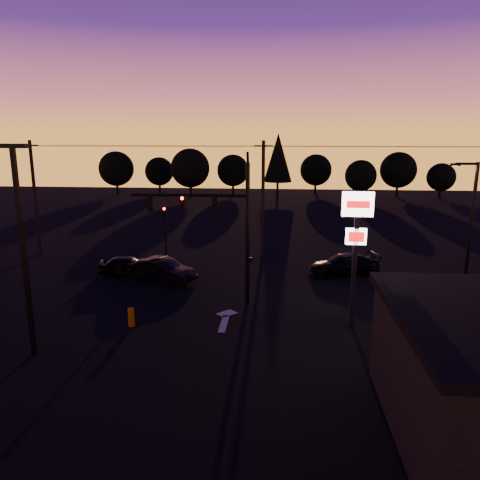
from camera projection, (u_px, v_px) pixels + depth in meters
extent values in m
plane|color=black|center=(211.00, 331.00, 23.04)|extent=(120.00, 120.00, 0.00)
cube|color=beige|center=(224.00, 324.00, 23.97)|extent=(0.35, 2.20, 0.01)
cube|color=beige|center=(227.00, 313.00, 25.33)|extent=(1.20, 1.20, 0.01)
cylinder|color=black|center=(247.00, 235.00, 25.90)|extent=(0.24, 0.24, 8.00)
cylinder|color=black|center=(248.00, 159.00, 24.96)|extent=(0.14, 0.52, 0.76)
cylinder|color=black|center=(189.00, 195.00, 25.67)|extent=(6.50, 0.16, 0.16)
cube|color=black|center=(215.00, 205.00, 25.66)|extent=(0.32, 0.22, 0.95)
sphere|color=black|center=(215.00, 199.00, 25.46)|extent=(0.18, 0.18, 0.18)
sphere|color=black|center=(215.00, 204.00, 25.53)|extent=(0.18, 0.18, 0.18)
sphere|color=black|center=(215.00, 210.00, 25.59)|extent=(0.18, 0.18, 0.18)
cube|color=black|center=(183.00, 204.00, 25.81)|extent=(0.32, 0.22, 0.95)
sphere|color=#FF0705|center=(182.00, 198.00, 25.60)|extent=(0.18, 0.18, 0.18)
sphere|color=black|center=(182.00, 204.00, 25.67)|extent=(0.18, 0.18, 0.18)
sphere|color=black|center=(182.00, 209.00, 25.74)|extent=(0.18, 0.18, 0.18)
cube|color=black|center=(151.00, 204.00, 25.95)|extent=(0.32, 0.22, 0.95)
sphere|color=black|center=(150.00, 198.00, 25.75)|extent=(0.18, 0.18, 0.18)
sphere|color=black|center=(150.00, 203.00, 25.82)|extent=(0.18, 0.18, 0.18)
sphere|color=black|center=(150.00, 209.00, 25.88)|extent=(0.18, 0.18, 0.18)
cube|color=black|center=(251.00, 260.00, 26.20)|extent=(0.22, 0.18, 0.28)
cylinder|color=black|center=(166.00, 241.00, 34.20)|extent=(0.14, 0.14, 3.60)
cube|color=black|center=(165.00, 213.00, 33.73)|extent=(0.30, 0.20, 0.90)
sphere|color=#FF0705|center=(164.00, 209.00, 33.54)|extent=(0.18, 0.18, 0.18)
sphere|color=black|center=(164.00, 213.00, 33.60)|extent=(0.18, 0.18, 0.18)
sphere|color=black|center=(164.00, 216.00, 33.67)|extent=(0.18, 0.18, 0.18)
cube|color=black|center=(24.00, 256.00, 19.72)|extent=(0.18, 0.18, 9.00)
cube|color=black|center=(4.00, 146.00, 18.72)|extent=(0.55, 0.30, 0.18)
cube|color=black|center=(20.00, 146.00, 18.66)|extent=(0.55, 0.30, 0.18)
cube|color=black|center=(354.00, 264.00, 23.21)|extent=(0.22, 0.22, 6.40)
cube|color=white|center=(358.00, 204.00, 22.54)|extent=(1.50, 0.25, 1.20)
cube|color=red|center=(358.00, 205.00, 22.40)|extent=(1.10, 0.02, 0.35)
cube|color=white|center=(356.00, 236.00, 22.90)|extent=(1.00, 0.22, 0.80)
cube|color=red|center=(356.00, 237.00, 22.77)|extent=(0.75, 0.02, 0.50)
cylinder|color=black|center=(470.00, 234.00, 26.35)|extent=(0.20, 0.20, 8.00)
cylinder|color=black|center=(467.00, 164.00, 25.52)|extent=(1.20, 0.14, 0.14)
cube|color=black|center=(455.00, 165.00, 25.58)|extent=(0.50, 0.22, 0.14)
plane|color=#FFB759|center=(455.00, 166.00, 25.60)|extent=(0.35, 0.35, 0.00)
cylinder|color=black|center=(35.00, 198.00, 36.91)|extent=(0.26, 0.26, 9.00)
cube|color=black|center=(30.00, 145.00, 35.98)|extent=(1.40, 0.10, 0.10)
cylinder|color=black|center=(263.00, 201.00, 35.46)|extent=(0.26, 0.26, 9.00)
cube|color=black|center=(264.00, 146.00, 34.54)|extent=(1.40, 0.10, 0.10)
cylinder|color=black|center=(142.00, 146.00, 34.69)|extent=(18.00, 0.02, 0.02)
cylinder|color=black|center=(144.00, 146.00, 35.26)|extent=(18.00, 0.02, 0.02)
cylinder|color=black|center=(147.00, 146.00, 35.85)|extent=(18.00, 0.02, 0.02)
cylinder|color=black|center=(390.00, 147.00, 33.24)|extent=(18.00, 0.02, 0.02)
cylinder|color=black|center=(388.00, 146.00, 33.81)|extent=(18.00, 0.02, 0.02)
cylinder|color=black|center=(386.00, 147.00, 34.41)|extent=(18.00, 0.02, 0.02)
cube|color=black|center=(422.00, 343.00, 18.62)|extent=(2.20, 0.05, 1.60)
cylinder|color=#B56A00|center=(131.00, 317.00, 23.58)|extent=(0.32, 0.32, 0.95)
cylinder|color=black|center=(118.00, 190.00, 73.18)|extent=(0.36, 0.36, 1.62)
sphere|color=black|center=(116.00, 169.00, 72.44)|extent=(5.36, 5.36, 5.36)
cylinder|color=black|center=(160.00, 188.00, 75.63)|extent=(0.36, 0.36, 1.38)
sphere|color=black|center=(159.00, 171.00, 75.02)|extent=(4.54, 4.54, 4.54)
cylinder|color=black|center=(191.00, 192.00, 70.25)|extent=(0.36, 0.36, 1.75)
sphere|color=black|center=(190.00, 168.00, 69.47)|extent=(5.77, 5.78, 5.78)
cylinder|color=black|center=(233.00, 190.00, 73.68)|extent=(0.36, 0.36, 1.50)
sphere|color=black|center=(233.00, 170.00, 73.01)|extent=(4.95, 4.95, 4.95)
cylinder|color=black|center=(277.00, 190.00, 70.11)|extent=(0.36, 0.36, 2.38)
cone|color=black|center=(278.00, 157.00, 69.04)|extent=(4.18, 4.18, 7.12)
cylinder|color=black|center=(315.00, 189.00, 74.58)|extent=(0.36, 0.36, 1.50)
sphere|color=black|center=(316.00, 170.00, 73.90)|extent=(4.95, 4.95, 4.95)
cylinder|color=black|center=(360.00, 195.00, 68.29)|extent=(0.36, 0.36, 1.38)
sphere|color=black|center=(361.00, 176.00, 67.67)|extent=(4.54, 4.54, 4.54)
cylinder|color=black|center=(397.00, 192.00, 70.69)|extent=(0.36, 0.36, 1.62)
sphere|color=black|center=(398.00, 170.00, 69.96)|extent=(5.36, 5.36, 5.36)
cylinder|color=black|center=(440.00, 194.00, 69.28)|extent=(0.36, 0.36, 1.25)
sphere|color=black|center=(441.00, 177.00, 68.71)|extent=(4.12, 4.12, 4.12)
imported|color=black|center=(128.00, 266.00, 31.98)|extent=(4.03, 1.83, 1.34)
imported|color=black|center=(162.00, 270.00, 30.71)|extent=(4.83, 3.29, 1.51)
imported|color=black|center=(344.00, 265.00, 32.08)|extent=(5.24, 3.33, 1.41)
imported|color=black|center=(423.00, 348.00, 19.56)|extent=(3.88, 5.98, 1.53)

